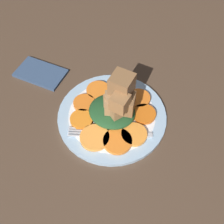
{
  "coord_description": "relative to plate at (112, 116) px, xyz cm",
  "views": [
    {
      "loc": [
        15.68,
        -34.79,
        57.44
      ],
      "look_at": [
        0.0,
        0.0,
        4.1
      ],
      "focal_mm": 45.0,
      "sensor_mm": 36.0,
      "label": 1
    }
  ],
  "objects": [
    {
      "name": "carrot_slice_3",
      "position": [
        -0.82,
        -7.57,
        1.04
      ],
      "size": [
        6.62,
        6.62,
        0.91
      ],
      "primitive_type": "cylinder",
      "color": "#F9953A",
      "rests_on": "plate"
    },
    {
      "name": "carrot_slice_1",
      "position": [
        -7.4,
        -0.07,
        1.04
      ],
      "size": [
        5.23,
        5.23,
        0.91
      ],
      "primitive_type": "cylinder",
      "color": "orange",
      "rests_on": "plate"
    },
    {
      "name": "carrot_slice_8",
      "position": [
        -1.59,
        7.28,
        1.04
      ],
      "size": [
        5.17,
        5.17,
        0.91
      ],
      "primitive_type": "cylinder",
      "color": "orange",
      "rests_on": "plate"
    },
    {
      "name": "carrot_slice_4",
      "position": [
        4.2,
        -6.35,
        1.04
      ],
      "size": [
        6.46,
        6.46,
        0.91
      ],
      "primitive_type": "cylinder",
      "color": "orange",
      "rests_on": "plate"
    },
    {
      "name": "center_pile",
      "position": [
        0.95,
        0.32,
        4.8
      ],
      "size": [
        11.02,
        9.92,
        11.81
      ],
      "color": "#1E4723",
      "rests_on": "plate"
    },
    {
      "name": "plate",
      "position": [
        0.0,
        0.0,
        0.0
      ],
      "size": [
        25.83,
        25.83,
        1.05
      ],
      "color": "#99B7D1",
      "rests_on": "table_slab"
    },
    {
      "name": "table_slab",
      "position": [
        0.0,
        0.0,
        -1.52
      ],
      "size": [
        120.0,
        120.0,
        2.0
      ],
      "primitive_type": "cube",
      "color": "#4C3828",
      "rests_on": "ground"
    },
    {
      "name": "carrot_slice_7",
      "position": [
        4.12,
        6.77,
        1.04
      ],
      "size": [
        5.68,
        5.68,
        0.91
      ],
      "primitive_type": "cylinder",
      "color": "orange",
      "rests_on": "plate"
    },
    {
      "name": "carrot_slice_0",
      "position": [
        -6.04,
        4.99,
        1.04
      ],
      "size": [
        5.86,
        5.86,
        0.91
      ],
      "primitive_type": "cylinder",
      "color": "orange",
      "rests_on": "plate"
    },
    {
      "name": "carrot_slice_5",
      "position": [
        6.89,
        -3.22,
        1.04
      ],
      "size": [
        5.85,
        5.85,
        0.91
      ],
      "primitive_type": "cylinder",
      "color": "orange",
      "rests_on": "plate"
    },
    {
      "name": "carrot_slice_6",
      "position": [
        7.01,
        2.93,
        1.04
      ],
      "size": [
        5.48,
        5.48,
        0.91
      ],
      "primitive_type": "cylinder",
      "color": "orange",
      "rests_on": "plate"
    },
    {
      "name": "carrot_slice_2",
      "position": [
        -5.75,
        -4.44,
        1.04
      ],
      "size": [
        5.37,
        5.37,
        0.91
      ],
      "primitive_type": "cylinder",
      "color": "orange",
      "rests_on": "plate"
    },
    {
      "name": "fork",
      "position": [
        1.34,
        -5.21,
        0.78
      ],
      "size": [
        18.37,
        8.55,
        0.4
      ],
      "rotation": [
        0.0,
        0.0,
        0.37
      ],
      "color": "#B2B2B7",
      "rests_on": "plate"
    },
    {
      "name": "napkin",
      "position": [
        -23.21,
        4.93,
        -0.12
      ],
      "size": [
        12.94,
        7.76,
        0.8
      ],
      "color": "#334766",
      "rests_on": "table_slab"
    }
  ]
}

